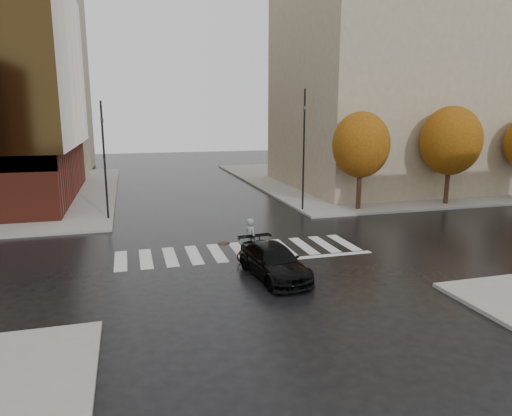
{
  "coord_description": "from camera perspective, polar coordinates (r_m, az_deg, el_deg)",
  "views": [
    {
      "loc": [
        -4.96,
        -19.98,
        6.47
      ],
      "look_at": [
        0.92,
        0.85,
        2.0
      ],
      "focal_mm": 32.0,
      "sensor_mm": 36.0,
      "label": 1
    }
  ],
  "objects": [
    {
      "name": "fire_hydrant",
      "position": [
        30.46,
        -24.95,
        -0.67
      ],
      "size": [
        0.25,
        0.25,
        0.71
      ],
      "color": "yellow",
      "rests_on": "sidewalk_nw"
    },
    {
      "name": "sedan",
      "position": [
        18.5,
        2.25,
        -6.7
      ],
      "size": [
        2.29,
        4.6,
        1.28
      ],
      "primitive_type": "imported",
      "rotation": [
        0.0,
        0.0,
        0.11
      ],
      "color": "black",
      "rests_on": "ground"
    },
    {
      "name": "tree_ne_b",
      "position": [
        35.15,
        23.16,
        7.72
      ],
      "size": [
        4.2,
        4.2,
        6.89
      ],
      "color": "black",
      "rests_on": "sidewalk_ne"
    },
    {
      "name": "tree_ne_a",
      "position": [
        31.27,
        12.98,
        7.68
      ],
      "size": [
        3.8,
        3.8,
        6.5
      ],
      "color": "black",
      "rests_on": "sidewalk_ne"
    },
    {
      "name": "traffic_light_nw",
      "position": [
        29.11,
        -18.47,
        6.54
      ],
      "size": [
        0.19,
        0.16,
        7.1
      ],
      "rotation": [
        0.0,
        0.0,
        -1.64
      ],
      "color": "black",
      "rests_on": "sidewalk_nw"
    },
    {
      "name": "building_nw_far",
      "position": [
        58.16,
        -27.55,
        14.01
      ],
      "size": [
        14.0,
        12.0,
        20.0
      ],
      "primitive_type": "cube",
      "color": "gray",
      "rests_on": "sidewalk_nw"
    },
    {
      "name": "crosswalk",
      "position": [
        22.04,
        -2.06,
        -5.4
      ],
      "size": [
        12.0,
        3.0,
        0.01
      ],
      "primitive_type": "cube",
      "color": "silver",
      "rests_on": "ground"
    },
    {
      "name": "sidewalk_ne",
      "position": [
        48.93,
        16.48,
        3.67
      ],
      "size": [
        30.0,
        30.0,
        0.15
      ],
      "primitive_type": "cube",
      "color": "gray",
      "rests_on": "ground"
    },
    {
      "name": "traffic_light_ne",
      "position": [
        30.48,
        6.01,
        8.35
      ],
      "size": [
        0.23,
        0.25,
        7.93
      ],
      "rotation": [
        0.0,
        0.0,
        2.72
      ],
      "color": "black",
      "rests_on": "sidewalk_ne"
    },
    {
      "name": "ground",
      "position": [
        21.58,
        -1.75,
        -5.78
      ],
      "size": [
        120.0,
        120.0,
        0.0
      ],
      "primitive_type": "plane",
      "color": "black",
      "rests_on": "ground"
    },
    {
      "name": "manhole",
      "position": [
        23.35,
        -4.04,
        -4.43
      ],
      "size": [
        0.66,
        0.66,
        0.01
      ],
      "primitive_type": "cylinder",
      "rotation": [
        0.0,
        0.0,
        -0.04
      ],
      "color": "#412A17",
      "rests_on": "ground"
    },
    {
      "name": "cyclist",
      "position": [
        20.51,
        -0.5,
        -4.78
      ],
      "size": [
        1.81,
        1.11,
        1.95
      ],
      "rotation": [
        0.0,
        0.0,
        1.9
      ],
      "color": "maroon",
      "rests_on": "ground"
    },
    {
      "name": "building_ne_tan",
      "position": [
        43.1,
        15.44,
        14.82
      ],
      "size": [
        16.0,
        16.0,
        18.0
      ],
      "primitive_type": "cube",
      "color": "gray",
      "rests_on": "sidewalk_ne"
    }
  ]
}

